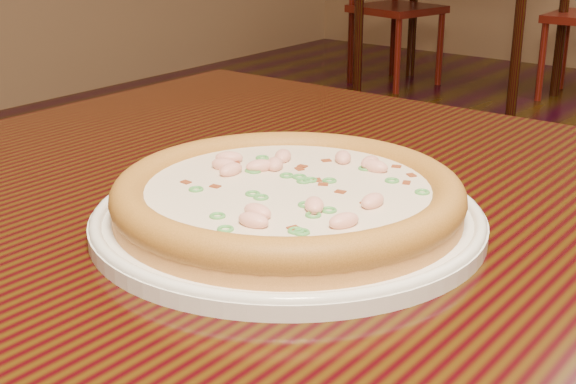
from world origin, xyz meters
The scene contains 4 objects.
hero_table centered at (-0.15, -0.13, 0.65)m, with size 1.20×0.80×0.75m.
plate centered at (-0.27, -0.18, 0.76)m, with size 0.31×0.31×0.02m.
pizza centered at (-0.27, -0.18, 0.78)m, with size 0.28×0.28×0.03m.
chair_a centered at (-2.28, 3.40, 0.44)m, with size 0.50×0.50×0.95m.
Camera 1 is at (0.09, -0.65, 0.99)m, focal length 50.00 mm.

